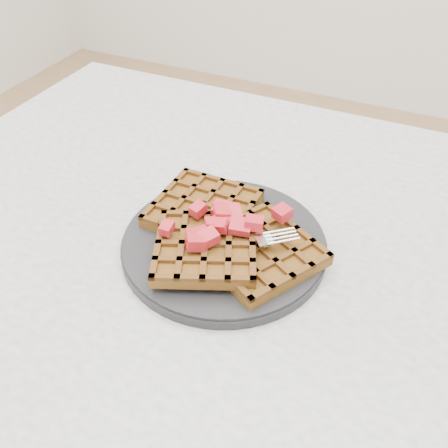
# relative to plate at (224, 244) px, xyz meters

# --- Properties ---
(table) EXTENTS (1.20, 0.80, 0.75)m
(table) POSITION_rel_plate_xyz_m (0.10, 0.01, -0.12)
(table) COLOR silver
(table) RESTS_ON ground
(plate) EXTENTS (0.25, 0.25, 0.02)m
(plate) POSITION_rel_plate_xyz_m (0.00, 0.00, 0.00)
(plate) COLOR black
(plate) RESTS_ON table
(waffles) EXTENTS (0.24, 0.21, 0.03)m
(waffles) POSITION_rel_plate_xyz_m (0.00, -0.00, 0.02)
(waffles) COLOR brown
(waffles) RESTS_ON plate
(strawberry_pile) EXTENTS (0.15, 0.15, 0.02)m
(strawberry_pile) POSITION_rel_plate_xyz_m (0.00, -0.00, 0.05)
(strawberry_pile) COLOR #A30210
(strawberry_pile) RESTS_ON waffles
(fork) EXTENTS (0.15, 0.13, 0.02)m
(fork) POSITION_rel_plate_xyz_m (0.03, -0.03, 0.02)
(fork) COLOR silver
(fork) RESTS_ON plate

